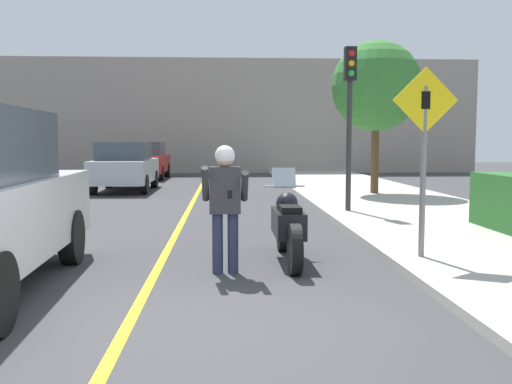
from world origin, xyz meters
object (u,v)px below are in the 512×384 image
at_px(traffic_light, 350,98).
at_px(street_tree, 376,87).
at_px(parked_car_red, 146,160).
at_px(motorcycle, 288,226).
at_px(crossing_sign, 424,143).
at_px(person_biker, 225,196).
at_px(parked_car_silver, 125,166).

xyz_separation_m(traffic_light, street_tree, (1.77, 4.37, 0.67)).
distance_m(street_tree, parked_car_red, 12.30).
bearing_deg(motorcycle, street_tree, 68.25).
height_order(traffic_light, parked_car_red, traffic_light).
bearing_deg(street_tree, crossing_sign, -101.04).
distance_m(person_biker, traffic_light, 6.54).
xyz_separation_m(motorcycle, person_biker, (-0.90, -0.69, 0.50)).
xyz_separation_m(crossing_sign, traffic_light, (0.11, 5.26, 1.02)).
xyz_separation_m(person_biker, traffic_light, (2.85, 5.64, 1.69)).
bearing_deg(crossing_sign, parked_car_silver, 117.08).
relative_size(crossing_sign, parked_car_red, 0.62).
bearing_deg(crossing_sign, traffic_light, 88.80).
bearing_deg(person_biker, parked_car_red, 100.86).
xyz_separation_m(street_tree, parked_car_red, (-8.23, 8.79, -2.52)).
xyz_separation_m(street_tree, parked_car_silver, (-8.05, 2.45, -2.52)).
xyz_separation_m(person_biker, crossing_sign, (2.74, 0.38, 0.67)).
relative_size(motorcycle, street_tree, 0.49).
relative_size(person_biker, street_tree, 0.36).
bearing_deg(person_biker, street_tree, 65.25).
height_order(crossing_sign, parked_car_red, crossing_sign).
xyz_separation_m(crossing_sign, street_tree, (1.88, 9.63, 1.68)).
bearing_deg(traffic_light, parked_car_silver, 132.66).
bearing_deg(crossing_sign, motorcycle, 170.65).
bearing_deg(parked_car_silver, traffic_light, -47.34).
xyz_separation_m(parked_car_silver, parked_car_red, (-0.17, 6.34, 0.00)).
xyz_separation_m(motorcycle, parked_car_silver, (-4.33, 11.78, 0.34)).
bearing_deg(person_biker, motorcycle, 37.45).
relative_size(traffic_light, parked_car_red, 0.89).
bearing_deg(street_tree, parked_car_red, 133.10).
distance_m(crossing_sign, traffic_light, 5.36).
bearing_deg(traffic_light, parked_car_red, 116.13).
bearing_deg(person_biker, crossing_sign, 7.97).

